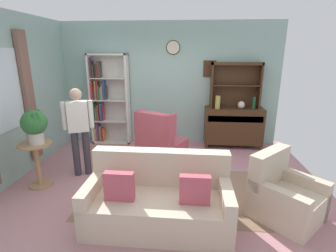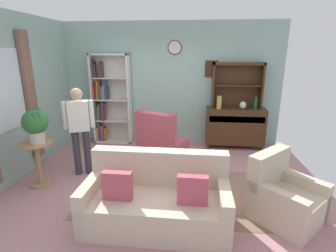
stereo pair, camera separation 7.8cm
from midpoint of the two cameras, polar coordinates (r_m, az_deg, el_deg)
ground_plane at (r=4.47m, az=-2.03°, el=-12.61°), size 5.40×4.60×0.02m
wall_back at (r=6.07m, az=0.15°, el=9.30°), size 5.00×0.09×2.80m
wall_left at (r=4.94m, az=-32.83°, el=4.97°), size 0.16×4.20×2.80m
area_rug at (r=4.18m, az=0.31°, el=-14.54°), size 2.69×1.67×0.01m
bookshelf at (r=6.24m, az=-13.93°, el=5.58°), size 0.90×0.30×2.10m
sideboard at (r=6.06m, az=13.95°, el=0.12°), size 1.30×0.45×0.92m
sideboard_hutch at (r=5.97m, az=14.48°, el=10.15°), size 1.10×0.26×1.00m
vase_tall at (r=5.80m, az=10.63°, el=5.24°), size 0.11×0.11×0.28m
vase_round at (r=5.90m, az=15.63°, el=4.54°), size 0.15×0.15×0.17m
bottle_wine at (r=5.92m, az=18.18°, el=4.91°), size 0.07×0.07×0.28m
couch_floral at (r=3.41m, az=-2.77°, el=-16.36°), size 1.81×0.88×0.90m
armchair_floral at (r=3.83m, az=23.92°, el=-14.28°), size 1.08×1.08×0.88m
wingback_chair at (r=5.11m, az=-2.25°, el=-3.91°), size 1.06×1.07×1.05m
plant_stand at (r=4.71m, az=-27.52°, el=-6.71°), size 0.52×0.52×0.75m
potted_plant_large at (r=4.49m, az=-28.02°, el=0.35°), size 0.39×0.39×0.54m
person_reading at (r=4.69m, az=-19.70°, el=-0.03°), size 0.51×0.31×1.56m
coffee_table at (r=3.98m, az=2.72°, el=-10.54°), size 0.80×0.50×0.42m
book_stack at (r=3.86m, az=2.96°, el=-9.52°), size 0.22×0.13×0.10m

